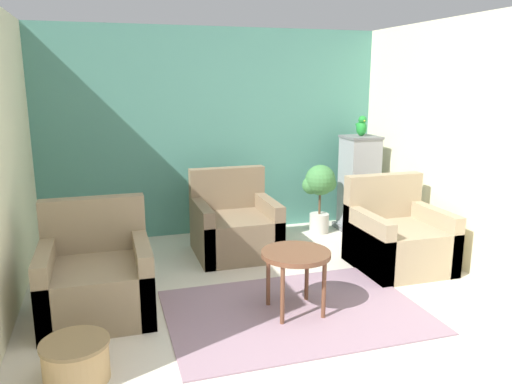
# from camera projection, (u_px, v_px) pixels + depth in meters

# --- Properties ---
(ground_plane) EXTENTS (20.00, 20.00, 0.00)m
(ground_plane) POSITION_uv_depth(u_px,v_px,m) (332.00, 378.00, 3.28)
(ground_plane) COLOR beige
(ground_plane) RESTS_ON ground
(wall_back_accent) EXTENTS (4.35, 0.06, 2.53)m
(wall_back_accent) POSITION_uv_depth(u_px,v_px,m) (215.00, 133.00, 6.20)
(wall_back_accent) COLOR #4C897A
(wall_back_accent) RESTS_ON ground_plane
(wall_right) EXTENTS (0.06, 3.41, 2.53)m
(wall_right) POSITION_uv_depth(u_px,v_px,m) (452.00, 143.00, 5.20)
(wall_right) COLOR beige
(wall_right) RESTS_ON ground_plane
(area_rug) EXTENTS (2.13, 1.47, 0.01)m
(area_rug) POSITION_uv_depth(u_px,v_px,m) (295.00, 311.00, 4.21)
(area_rug) COLOR gray
(area_rug) RESTS_ON ground_plane
(coffee_table) EXTENTS (0.58, 0.58, 0.54)m
(coffee_table) POSITION_uv_depth(u_px,v_px,m) (296.00, 259.00, 4.10)
(coffee_table) COLOR brown
(coffee_table) RESTS_ON ground_plane
(armchair_left) EXTENTS (0.87, 0.86, 0.93)m
(armchair_left) POSITION_uv_depth(u_px,v_px,m) (97.00, 280.00, 4.13)
(armchair_left) COLOR #8E7A5B
(armchair_left) RESTS_ON ground_plane
(armchair_right) EXTENTS (0.87, 0.86, 0.93)m
(armchair_right) POSITION_uv_depth(u_px,v_px,m) (397.00, 239.00, 5.17)
(armchair_right) COLOR #9E896B
(armchair_right) RESTS_ON ground_plane
(armchair_middle) EXTENTS (0.87, 0.86, 0.93)m
(armchair_middle) POSITION_uv_depth(u_px,v_px,m) (234.00, 228.00, 5.57)
(armchair_middle) COLOR #7A664C
(armchair_middle) RESTS_ON ground_plane
(birdcage) EXTENTS (0.49, 0.49, 1.22)m
(birdcage) POSITION_uv_depth(u_px,v_px,m) (359.00, 185.00, 6.38)
(birdcage) COLOR slate
(birdcage) RESTS_ON ground_plane
(parrot) EXTENTS (0.12, 0.22, 0.26)m
(parrot) POSITION_uv_depth(u_px,v_px,m) (361.00, 127.00, 6.22)
(parrot) COLOR #1E842D
(parrot) RESTS_ON birdcage
(potted_plant) EXTENTS (0.42, 0.38, 0.88)m
(potted_plant) POSITION_uv_depth(u_px,v_px,m) (320.00, 188.00, 6.27)
(potted_plant) COLOR beige
(potted_plant) RESTS_ON ground_plane
(wicker_basket) EXTENTS (0.44, 0.44, 0.28)m
(wicker_basket) POSITION_uv_depth(u_px,v_px,m) (76.00, 359.00, 3.23)
(wicker_basket) COLOR tan
(wicker_basket) RESTS_ON ground_plane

